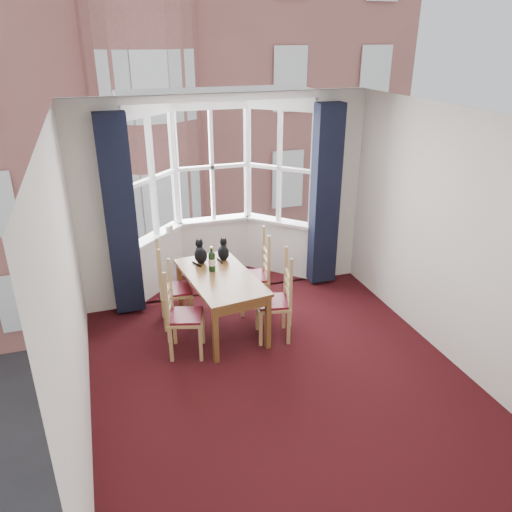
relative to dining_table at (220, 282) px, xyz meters
name	(u,v)px	position (x,y,z in m)	size (l,w,h in m)	color
floor	(282,381)	(0.34, -1.28, -0.65)	(4.50, 4.50, 0.00)	black
ceiling	(289,119)	(0.34, -1.28, 2.15)	(4.50, 4.50, 0.00)	white
wall_left	(69,296)	(-1.66, -1.28, 0.75)	(4.50, 4.50, 0.00)	silver
wall_right	(456,241)	(2.34, -1.28, 0.75)	(4.50, 4.50, 0.00)	silver
wall_near	(424,419)	(0.34, -3.53, 0.75)	(4.00, 4.00, 0.00)	silver
wall_back_pier_left	(101,212)	(-1.31, 0.97, 0.75)	(0.70, 0.12, 2.80)	silver
wall_back_pier_right	(334,189)	(1.99, 0.97, 0.75)	(0.70, 0.12, 2.80)	silver
bay_window	(217,190)	(0.34, 1.47, 0.75)	(2.76, 0.94, 2.80)	white
curtain_left	(121,218)	(-1.08, 0.79, 0.70)	(0.38, 0.22, 2.60)	black
curtain_right	(325,197)	(1.76, 0.79, 0.70)	(0.38, 0.22, 2.60)	black
dining_table	(220,282)	(0.00, 0.00, 0.00)	(0.94, 1.51, 0.74)	brown
chair_left_near	(178,318)	(-0.61, -0.38, -0.18)	(0.50, 0.52, 0.92)	tan
chair_left_far	(169,291)	(-0.61, 0.30, -0.18)	(0.43, 0.45, 0.92)	tan
chair_right_near	(280,303)	(0.64, -0.42, -0.18)	(0.48, 0.49, 0.92)	tan
chair_right_far	(259,277)	(0.62, 0.32, -0.18)	(0.46, 0.47, 0.92)	tan
cat_left	(201,254)	(-0.14, 0.46, 0.21)	(0.17, 0.24, 0.32)	black
cat_right	(223,251)	(0.17, 0.47, 0.20)	(0.20, 0.24, 0.29)	black
wine_bottle	(212,260)	(-0.06, 0.17, 0.23)	(0.08, 0.08, 0.33)	black
candle_tall	(168,230)	(-0.43, 1.32, 0.27)	(0.06, 0.06, 0.10)	white
candle_short	(171,228)	(-0.37, 1.35, 0.27)	(0.06, 0.06, 0.11)	white
street	(120,179)	(0.34, 30.97, -6.65)	(80.00, 80.00, 0.00)	#333335
tenement_building	(136,95)	(0.34, 12.73, 0.94)	(18.40, 7.80, 15.20)	#A96157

